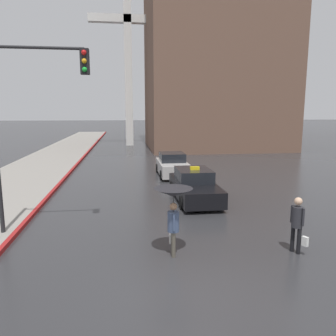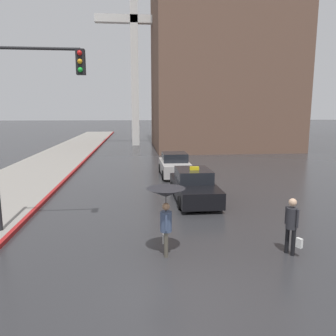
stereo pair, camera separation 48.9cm
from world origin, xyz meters
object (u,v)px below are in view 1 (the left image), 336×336
(traffic_light, at_px, (29,104))
(pedestrian_with_umbrella, at_px, (173,201))
(sedan_red, at_px, (172,165))
(taxi, at_px, (194,186))
(monument_cross, at_px, (128,47))
(pedestrian_man, at_px, (297,221))

(traffic_light, bearing_deg, pedestrian_with_umbrella, -26.99)
(traffic_light, bearing_deg, sedan_red, 58.26)
(taxi, height_order, traffic_light, traffic_light)
(pedestrian_with_umbrella, xyz_separation_m, monument_cross, (-0.75, 32.14, 10.07))
(sedan_red, distance_m, monument_cross, 23.02)
(monument_cross, bearing_deg, taxi, -84.17)
(sedan_red, bearing_deg, pedestrian_man, 98.98)
(sedan_red, height_order, pedestrian_with_umbrella, pedestrian_with_umbrella)
(taxi, relative_size, pedestrian_with_umbrella, 2.34)
(sedan_red, relative_size, pedestrian_with_umbrella, 2.03)
(traffic_light, height_order, monument_cross, monument_cross)
(pedestrian_man, distance_m, monument_cross, 34.44)
(pedestrian_with_umbrella, distance_m, pedestrian_man, 3.75)
(sedan_red, height_order, pedestrian_man, pedestrian_man)
(traffic_light, xyz_separation_m, monument_cross, (3.63, 29.91, 7.30))
(taxi, xyz_separation_m, pedestrian_with_umbrella, (-1.92, -6.06, 0.99))
(taxi, xyz_separation_m, sedan_red, (-0.19, 6.03, 0.02))
(taxi, height_order, pedestrian_with_umbrella, pedestrian_with_umbrella)
(taxi, bearing_deg, traffic_light, 31.36)
(taxi, distance_m, traffic_light, 8.27)
(pedestrian_man, height_order, monument_cross, monument_cross)
(pedestrian_with_umbrella, height_order, pedestrian_man, pedestrian_with_umbrella)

